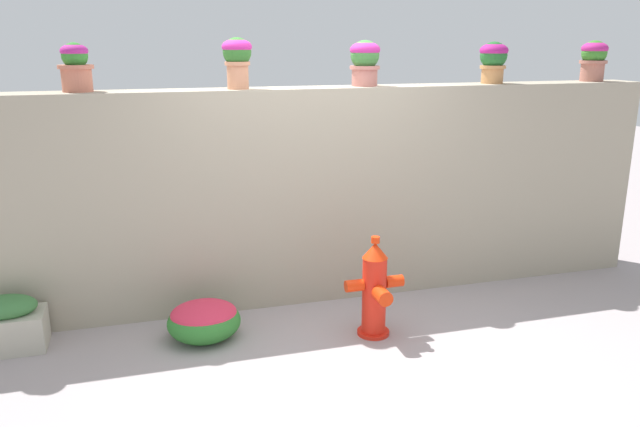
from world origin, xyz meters
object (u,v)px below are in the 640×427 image
Objects in this scene: potted_plant_5 at (594,58)px; fire_hydrant at (375,291)px; flower_bush_left at (204,319)px; planter_box at (7,324)px; potted_plant_1 at (76,65)px; potted_plant_2 at (237,57)px; potted_plant_4 at (493,59)px; potted_plant_3 at (365,59)px.

potted_plant_5 is 0.47× the size of fire_hydrant.
planter_box is at bearing 170.88° from flower_bush_left.
potted_plant_1 is at bearing 140.54° from flower_bush_left.
potted_plant_2 reaches higher than potted_plant_5.
potted_plant_5 is at bearing 0.97° from potted_plant_2.
potted_plant_5 is at bearing 1.29° from potted_plant_4.
potted_plant_5 reaches higher than planter_box.
potted_plant_4 is 1.13m from potted_plant_5.
potted_plant_2 reaches higher than planter_box.
potted_plant_4 reaches higher than fire_hydrant.
flower_bush_left is at bearing -125.32° from potted_plant_2.
flower_bush_left is 1.49m from planter_box.
potted_plant_1 is 0.95× the size of potted_plant_3.
potted_plant_1 is 1.26m from potted_plant_2.
potted_plant_1 is at bearing 176.85° from potted_plant_2.
potted_plant_1 is 2.07m from planter_box.
potted_plant_2 is 1.06× the size of potted_plant_5.
potted_plant_5 is (1.13, 0.03, -0.00)m from potted_plant_4.
potted_plant_4 is 0.65× the size of flower_bush_left.
potted_plant_3 is at bearing 179.39° from potted_plant_4.
planter_box is (-3.04, -0.42, -1.94)m from potted_plant_3.
potted_plant_3 is at bearing -179.72° from potted_plant_5.
potted_plant_5 reaches higher than fire_hydrant.
flower_bush_left is at bearing -39.46° from potted_plant_1.
potted_plant_3 is 1.27m from potted_plant_4.
fire_hydrant is (-2.63, -0.98, -1.77)m from potted_plant_5.
potted_plant_4 is (2.40, 0.03, -0.03)m from potted_plant_2.
fire_hydrant is 1.42× the size of flower_bush_left.
potted_plant_1 is 0.45× the size of fire_hydrant.
potted_plant_4 is at bearing 0.82° from potted_plant_2.
potted_plant_2 is 0.71× the size of flower_bush_left.
potted_plant_4 reaches higher than planter_box.
potted_plant_1 is 4.79m from potted_plant_5.
potted_plant_1 is at bearing 179.89° from potted_plant_5.
potted_plant_4 is (3.66, -0.03, 0.03)m from potted_plant_1.
potted_plant_3 reaches higher than potted_plant_1.
potted_plant_2 is (1.26, -0.07, 0.06)m from potted_plant_1.
potted_plant_1 reaches higher than fire_hydrant.
potted_plant_1 is 3.66m from potted_plant_4.
potted_plant_4 is 2.51m from fire_hydrant.
potted_plant_3 is 2.03m from fire_hydrant.
potted_plant_4 is 3.52m from flower_bush_left.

